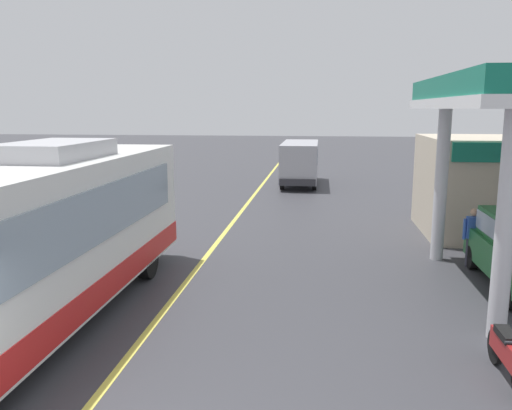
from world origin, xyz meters
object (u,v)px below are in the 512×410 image
coach_bus_main (36,245)px  motorcycle_parked_forecourt (508,354)px  pedestrian_near_pump (473,234)px  minibus_opposing_lane (300,159)px

coach_bus_main → motorcycle_parked_forecourt: 8.77m
coach_bus_main → pedestrian_near_pump: 11.19m
coach_bus_main → pedestrian_near_pump: bearing=28.9°
pedestrian_near_pump → coach_bus_main: bearing=-151.1°
coach_bus_main → motorcycle_parked_forecourt: coach_bus_main is taller
minibus_opposing_lane → motorcycle_parked_forecourt: bearing=-79.0°
motorcycle_parked_forecourt → pedestrian_near_pump: 6.56m
coach_bus_main → motorcycle_parked_forecourt: size_ratio=6.13×
coach_bus_main → minibus_opposing_lane: size_ratio=1.80×
motorcycle_parked_forecourt → pedestrian_near_pump: pedestrian_near_pump is taller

